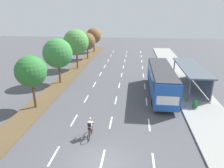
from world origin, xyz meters
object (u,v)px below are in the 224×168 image
(cyclist, at_px, (90,128))
(median_tree_farthest, at_px, (94,36))
(median_tree_third, at_px, (58,53))
(median_tree_fifth, at_px, (87,41))
(bus, at_px, (161,78))
(trash_bin, at_px, (195,104))
(median_tree_second, at_px, (31,71))
(median_tree_fourth, at_px, (76,42))
(bus_shelter, at_px, (192,75))

(cyclist, relative_size, median_tree_farthest, 0.31)
(median_tree_third, xyz_separation_m, median_tree_fifth, (0.38, 15.73, -0.55))
(bus, relative_size, trash_bin, 13.28)
(median_tree_second, bearing_deg, median_tree_third, 91.29)
(cyclist, distance_m, median_tree_fourth, 21.63)
(median_tree_second, height_order, median_tree_fifth, median_tree_second)
(cyclist, bearing_deg, bus, 55.84)
(bus_shelter, bearing_deg, median_tree_farthest, 126.90)
(trash_bin, bearing_deg, median_tree_second, -174.21)
(bus, xyz_separation_m, median_tree_fifth, (-13.31, 18.24, 1.69))
(cyclist, relative_size, median_tree_second, 0.33)
(bus_shelter, xyz_separation_m, median_tree_fourth, (-17.64, 7.90, 2.84))
(median_tree_third, height_order, trash_bin, median_tree_third)
(median_tree_fourth, distance_m, median_tree_fifth, 7.92)
(bus_shelter, bearing_deg, trash_bin, -99.97)
(median_tree_farthest, bearing_deg, bus, -62.71)
(bus_shelter, distance_m, bus, 4.95)
(cyclist, relative_size, median_tree_fourth, 0.27)
(cyclist, height_order, median_tree_third, median_tree_third)
(median_tree_third, bearing_deg, median_tree_fifth, 88.62)
(cyclist, distance_m, median_tree_fifth, 28.99)
(median_tree_third, bearing_deg, cyclist, -60.32)
(bus, relative_size, median_tree_second, 2.06)
(bus, distance_m, median_tree_fifth, 22.64)
(trash_bin, bearing_deg, median_tree_third, 159.94)
(bus_shelter, height_order, bus, bus)
(cyclist, relative_size, median_tree_fifth, 0.34)
(bus_shelter, distance_m, median_tree_fourth, 19.53)
(median_tree_second, distance_m, median_tree_fifth, 23.59)
(median_tree_second, relative_size, trash_bin, 6.46)
(bus_shelter, distance_m, median_tree_farthest, 29.63)
(median_tree_fifth, distance_m, median_tree_farthest, 7.87)
(median_tree_farthest, distance_m, trash_bin, 34.29)
(bus, bearing_deg, median_tree_second, -158.38)
(bus_shelter, distance_m, median_tree_third, 18.13)
(cyclist, distance_m, median_tree_farthest, 36.70)
(median_tree_fifth, xyz_separation_m, median_tree_farthest, (-0.15, 7.86, 0.30))
(median_tree_third, height_order, median_tree_farthest, median_tree_third)
(bus_shelter, distance_m, median_tree_fifth, 23.70)
(bus_shelter, distance_m, median_tree_second, 19.56)
(median_tree_third, bearing_deg, bus, -10.39)
(cyclist, height_order, median_tree_fourth, median_tree_fourth)
(median_tree_fourth, bearing_deg, median_tree_second, -90.57)
(bus_shelter, relative_size, median_tree_third, 1.66)
(bus_shelter, bearing_deg, bus, -149.97)
(median_tree_second, bearing_deg, median_tree_farthest, 89.91)
(bus_shelter, relative_size, bus, 0.91)
(bus, distance_m, median_tree_fourth, 17.12)
(bus_shelter, relative_size, median_tree_farthest, 1.77)
(median_tree_farthest, bearing_deg, cyclist, -79.28)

